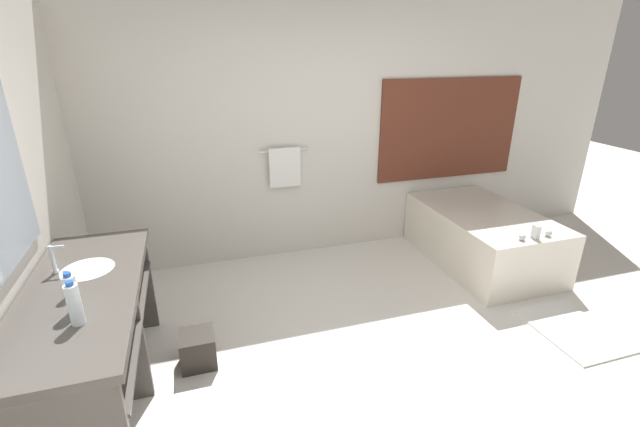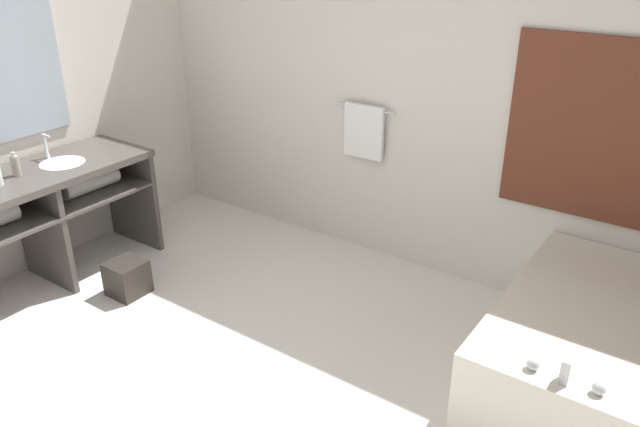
# 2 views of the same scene
# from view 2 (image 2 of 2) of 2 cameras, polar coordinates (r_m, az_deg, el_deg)

# --- Properties ---
(ground_plane) EXTENTS (16.00, 16.00, 0.00)m
(ground_plane) POSITION_cam_2_polar(r_m,az_deg,el_deg) (3.49, -11.63, -18.45)
(ground_plane) COLOR silver
(ground_plane) RESTS_ON ground
(wall_back_with_blinds) EXTENTS (7.40, 0.13, 2.70)m
(wall_back_with_blinds) POSITION_cam_2_polar(r_m,az_deg,el_deg) (4.43, 8.72, 11.38)
(wall_back_with_blinds) COLOR silver
(wall_back_with_blinds) RESTS_ON ground_plane
(vanity_counter) EXTENTS (0.63, 1.61, 0.84)m
(vanity_counter) POSITION_cam_2_polar(r_m,az_deg,el_deg) (4.71, -24.24, 0.84)
(vanity_counter) COLOR #4C4742
(vanity_counter) RESTS_ON ground_plane
(sink_faucet) EXTENTS (0.09, 0.04, 0.18)m
(sink_faucet) POSITION_cam_2_polar(r_m,az_deg,el_deg) (4.85, -23.77, 5.64)
(sink_faucet) COLOR silver
(sink_faucet) RESTS_ON vanity_counter
(bathtub) EXTENTS (0.94, 1.55, 0.68)m
(bathtub) POSITION_cam_2_polar(r_m,az_deg,el_deg) (3.70, 23.61, -11.29)
(bathtub) COLOR silver
(bathtub) RESTS_ON ground_plane
(soap_dispenser) EXTENTS (0.05, 0.05, 0.16)m
(soap_dispenser) POSITION_cam_2_polar(r_m,az_deg,el_deg) (4.59, -26.06, 3.96)
(soap_dispenser) COLOR gray
(soap_dispenser) RESTS_ON vanity_counter
(waste_bin) EXTENTS (0.24, 0.24, 0.25)m
(waste_bin) POSITION_cam_2_polar(r_m,az_deg,el_deg) (4.58, -17.21, -5.63)
(waste_bin) COLOR #2D2823
(waste_bin) RESTS_ON ground_plane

